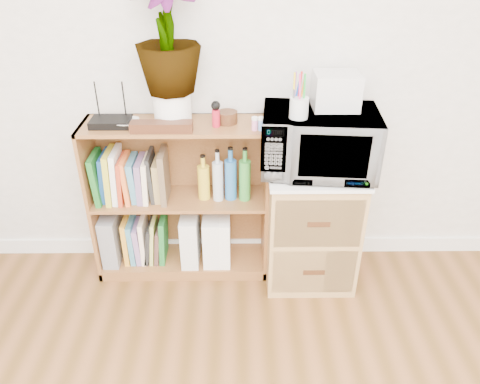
{
  "coord_description": "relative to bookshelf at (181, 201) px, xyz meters",
  "views": [
    {
      "loc": [
        -0.03,
        -0.2,
        1.88
      ],
      "look_at": [
        -0.01,
        1.95,
        0.62
      ],
      "focal_mm": 35.0,
      "sensor_mm": 36.0,
      "label": 1
    }
  ],
  "objects": [
    {
      "name": "skirting_board",
      "position": [
        0.35,
        0.14,
        -0.42
      ],
      "size": [
        4.0,
        0.02,
        0.1
      ],
      "primitive_type": "cube",
      "color": "white",
      "rests_on": "ground"
    },
    {
      "name": "bookshelf",
      "position": [
        0.0,
        0.0,
        0.0
      ],
      "size": [
        1.0,
        0.3,
        0.95
      ],
      "primitive_type": "cube",
      "color": "brown",
      "rests_on": "ground"
    },
    {
      "name": "wicker_unit",
      "position": [
        0.75,
        -0.08,
        -0.12
      ],
      "size": [
        0.5,
        0.45,
        0.7
      ],
      "primitive_type": "cube",
      "color": "#9E7542",
      "rests_on": "ground"
    },
    {
      "name": "microwave",
      "position": [
        0.75,
        -0.08,
        0.41
      ],
      "size": [
        0.62,
        0.45,
        0.32
      ],
      "primitive_type": "imported",
      "rotation": [
        0.0,
        0.0,
        -0.09
      ],
      "color": "silver",
      "rests_on": "wicker_unit"
    },
    {
      "name": "pen_cup",
      "position": [
        0.63,
        -0.16,
        0.62
      ],
      "size": [
        0.09,
        0.09,
        0.1
      ],
      "primitive_type": "cylinder",
      "color": "silver",
      "rests_on": "microwave"
    },
    {
      "name": "small_appliance",
      "position": [
        0.83,
        -0.03,
        0.66
      ],
      "size": [
        0.23,
        0.19,
        0.18
      ],
      "primitive_type": "cube",
      "color": "silver",
      "rests_on": "microwave"
    },
    {
      "name": "router",
      "position": [
        -0.33,
        -0.02,
        0.49
      ],
      "size": [
        0.21,
        0.14,
        0.04
      ],
      "primitive_type": "cube",
      "color": "black",
      "rests_on": "bookshelf"
    },
    {
      "name": "white_bowl",
      "position": [
        -0.24,
        -0.03,
        0.49
      ],
      "size": [
        0.13,
        0.13,
        0.03
      ],
      "primitive_type": "imported",
      "color": "silver",
      "rests_on": "bookshelf"
    },
    {
      "name": "plant_pot",
      "position": [
        -0.01,
        0.02,
        0.56
      ],
      "size": [
        0.2,
        0.2,
        0.17
      ],
      "primitive_type": "cylinder",
      "color": "white",
      "rests_on": "bookshelf"
    },
    {
      "name": "potted_plant",
      "position": [
        -0.01,
        0.02,
        0.93
      ],
      "size": [
        0.33,
        0.33,
        0.59
      ],
      "primitive_type": "imported",
      "color": "#317C37",
      "rests_on": "plant_pot"
    },
    {
      "name": "trinket_box",
      "position": [
        -0.05,
        -0.1,
        0.5
      ],
      "size": [
        0.31,
        0.08,
        0.05
      ],
      "primitive_type": "cube",
      "color": "#3A1D0F",
      "rests_on": "bookshelf"
    },
    {
      "name": "kokeshi_doll",
      "position": [
        0.22,
        -0.04,
        0.52
      ],
      "size": [
        0.04,
        0.04,
        0.09
      ],
      "primitive_type": "cylinder",
      "color": "#B5162C",
      "rests_on": "bookshelf"
    },
    {
      "name": "wooden_bowl",
      "position": [
        0.28,
        0.01,
        0.51
      ],
      "size": [
        0.11,
        0.11,
        0.06
      ],
      "primitive_type": "cylinder",
      "color": "#381A0F",
      "rests_on": "bookshelf"
    },
    {
      "name": "paint_jars",
      "position": [
        0.45,
        -0.09,
        0.51
      ],
      "size": [
        0.12,
        0.04,
        0.06
      ],
      "primitive_type": "cube",
      "color": "#D07485",
      "rests_on": "bookshelf"
    },
    {
      "name": "file_box",
      "position": [
        -0.43,
        0.0,
        -0.25
      ],
      "size": [
        0.09,
        0.25,
        0.31
      ],
      "primitive_type": "cube",
      "color": "gray",
      "rests_on": "bookshelf"
    },
    {
      "name": "magazine_holder_left",
      "position": [
        0.04,
        -0.01,
        -0.25
      ],
      "size": [
        0.1,
        0.26,
        0.32
      ],
      "primitive_type": "cube",
      "color": "silver",
      "rests_on": "bookshelf"
    },
    {
      "name": "magazine_holder_mid",
      "position": [
        0.17,
        -0.01,
        -0.25
      ],
      "size": [
        0.1,
        0.25,
        0.31
      ],
      "primitive_type": "cube",
      "color": "white",
      "rests_on": "bookshelf"
    },
    {
      "name": "magazine_holder_right",
      "position": [
        0.24,
        -0.01,
        -0.25
      ],
      "size": [
        0.1,
        0.25,
        0.31
      ],
      "primitive_type": "cube",
      "color": "white",
      "rests_on": "bookshelf"
    },
    {
      "name": "cookbooks",
      "position": [
        -0.26,
        0.0,
        0.16
      ],
      "size": [
        0.4,
        0.2,
        0.3
      ],
      "color": "#1B6623",
      "rests_on": "bookshelf"
    },
    {
      "name": "liquor_bottles",
      "position": [
        0.26,
        0.0,
        0.17
      ],
      "size": [
        0.3,
        0.07,
        0.31
      ],
      "color": "gold",
      "rests_on": "bookshelf"
    },
    {
      "name": "lower_books",
      "position": [
        -0.23,
        0.0,
        -0.27
      ],
      "size": [
        0.25,
        0.19,
        0.29
      ],
      "color": "gold",
      "rests_on": "bookshelf"
    }
  ]
}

